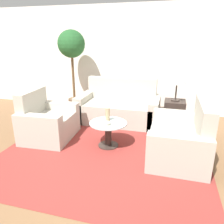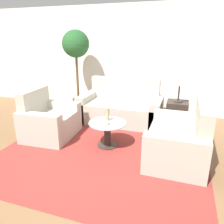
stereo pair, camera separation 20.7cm
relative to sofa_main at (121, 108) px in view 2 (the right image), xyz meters
name	(u,v)px [view 2 (the right image)]	position (x,y,z in m)	size (l,w,h in m)	color
ground_plane	(83,167)	(0.00, -2.04, -0.30)	(14.00, 14.00, 0.00)	brown
wall_back	(132,60)	(0.00, 0.91, 1.00)	(10.00, 0.06, 2.60)	white
rug	(108,145)	(0.12, -1.29, -0.29)	(3.32, 3.40, 0.01)	maroon
sofa_main	(121,108)	(0.00, 0.00, 0.00)	(1.80, 0.91, 0.95)	#B2AD9E
armchair	(48,121)	(-1.11, -1.24, 0.00)	(0.89, 1.04, 0.91)	#B2AD9E
loveseat	(182,141)	(1.35, -1.33, 0.00)	(0.87, 1.28, 0.93)	#B2AD9E
coffee_table	(107,131)	(0.12, -1.29, -0.01)	(0.64, 0.64, 0.44)	#332823
side_table	(177,115)	(1.22, -0.02, -0.01)	(0.43, 0.43, 0.57)	#332823
table_lamp	(180,78)	(1.22, -0.02, 0.75)	(0.36, 0.36, 0.63)	#332823
potted_plant	(76,51)	(-1.24, 0.31, 1.21)	(0.65, 0.65, 2.01)	brown
vase	(107,114)	(0.08, -1.21, 0.26)	(0.08, 0.08, 0.23)	tan
bowl	(104,123)	(0.10, -1.40, 0.17)	(0.16, 0.16, 0.05)	beige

